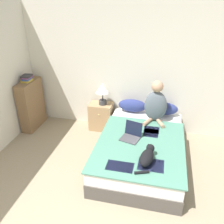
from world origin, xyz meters
name	(u,v)px	position (x,y,z in m)	size (l,w,h in m)	color
wall_back	(133,70)	(0.00, 3.52, 1.27)	(5.45, 0.05, 2.55)	beige
bed	(141,149)	(0.36, 2.37, 0.23)	(1.41, 2.15, 0.47)	#4C4742
pillow_near	(132,105)	(0.05, 3.31, 0.60)	(0.58, 0.23, 0.26)	navy
pillow_far	(163,108)	(0.67, 3.31, 0.60)	(0.58, 0.23, 0.26)	navy
person_sitting	(156,104)	(0.53, 3.03, 0.81)	(0.41, 0.40, 0.80)	slate
cat_tabby	(147,156)	(0.51, 1.75, 0.57)	(0.26, 0.56, 0.20)	black
laptop_open	(131,135)	(0.19, 2.32, 0.53)	(0.37, 0.37, 0.26)	#424247
nightstand	(101,116)	(-0.60, 3.27, 0.29)	(0.48, 0.37, 0.58)	tan
table_lamp	(103,90)	(-0.56, 3.27, 0.90)	(0.28, 0.28, 0.46)	#38383D
bookshelf	(32,105)	(-2.08, 3.04, 0.52)	(0.24, 0.69, 1.04)	brown
book_stack_top	(27,78)	(-2.08, 3.04, 1.11)	(0.19, 0.24, 0.14)	gold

